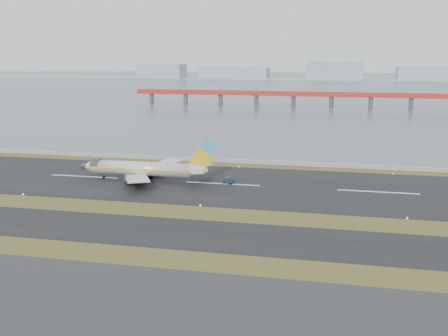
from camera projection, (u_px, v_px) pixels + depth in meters
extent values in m
plane|color=#3B4819|center=(191.00, 216.00, 120.37)|extent=(1000.00, 1000.00, 0.00)
cube|color=black|center=(174.00, 233.00, 108.90)|extent=(1000.00, 18.00, 0.10)
cube|color=black|center=(223.00, 184.00, 149.00)|extent=(1000.00, 45.00, 0.10)
cube|color=gray|center=(244.00, 161.00, 177.55)|extent=(1000.00, 2.50, 1.00)
cube|color=#495669|center=(319.00, 87.00, 559.52)|extent=(1400.00, 800.00, 1.30)
cube|color=red|center=(332.00, 95.00, 353.17)|extent=(260.00, 5.00, 1.60)
cube|color=red|center=(332.00, 93.00, 352.86)|extent=(260.00, 0.40, 1.40)
cylinder|color=#4C4C51|center=(186.00, 100.00, 374.94)|extent=(2.80, 2.80, 7.00)
cylinder|color=#4C4C51|center=(331.00, 103.00, 354.08)|extent=(2.80, 2.80, 7.00)
cube|color=#9AABB6|center=(327.00, 79.00, 712.27)|extent=(1400.00, 80.00, 1.00)
cube|color=#9AABB6|center=(162.00, 71.00, 758.24)|extent=(60.00, 35.00, 18.00)
cube|color=#9AABB6|center=(234.00, 73.00, 736.92)|extent=(90.00, 35.00, 14.00)
cube|color=#9AABB6|center=(335.00, 71.00, 707.86)|extent=(70.00, 35.00, 22.00)
cube|color=#9AABB6|center=(444.00, 74.00, 680.23)|extent=(110.00, 35.00, 16.00)
cylinder|color=silver|center=(141.00, 169.00, 151.68)|extent=(28.00, 3.80, 3.80)
cone|color=silver|center=(88.00, 166.00, 155.06)|extent=(3.20, 3.80, 3.80)
cone|color=silver|center=(199.00, 170.00, 148.09)|extent=(5.00, 3.80, 3.80)
cube|color=yellow|center=(138.00, 170.00, 149.84)|extent=(31.00, 0.06, 0.45)
cube|color=yellow|center=(143.00, 167.00, 153.51)|extent=(31.00, 0.06, 0.45)
cube|color=silver|center=(137.00, 178.00, 143.23)|extent=(11.31, 15.89, 1.66)
cube|color=silver|center=(159.00, 165.00, 159.45)|extent=(11.31, 15.89, 1.66)
cylinder|color=#3A393F|center=(135.00, 180.00, 146.23)|extent=(4.20, 2.10, 2.10)
cylinder|color=#3A393F|center=(151.00, 171.00, 157.68)|extent=(4.20, 2.10, 2.10)
cube|color=yellow|center=(201.00, 160.00, 147.33)|extent=(6.80, 0.35, 6.85)
cube|color=#469DC6|center=(208.00, 146.00, 146.17)|extent=(4.85, 0.37, 4.90)
cube|color=silver|center=(196.00, 171.00, 144.30)|extent=(5.64, 6.80, 0.22)
cube|color=silver|center=(203.00, 166.00, 151.56)|extent=(5.64, 6.80, 0.22)
cylinder|color=black|center=(104.00, 178.00, 154.69)|extent=(0.80, 0.28, 0.80)
cylinder|color=black|center=(143.00, 182.00, 149.28)|extent=(1.00, 0.38, 1.00)
cylinder|color=black|center=(150.00, 177.00, 154.62)|extent=(1.00, 0.38, 1.00)
cube|color=#16243C|center=(229.00, 181.00, 149.10)|extent=(3.10, 2.31, 1.03)
cube|color=#3A393F|center=(228.00, 178.00, 149.13)|extent=(1.54, 1.59, 0.60)
cylinder|color=black|center=(224.00, 183.00, 149.08)|extent=(0.65, 0.43, 0.60)
cylinder|color=black|center=(227.00, 182.00, 150.25)|extent=(0.65, 0.43, 0.60)
cylinder|color=black|center=(230.00, 184.00, 148.15)|extent=(0.65, 0.43, 0.60)
cylinder|color=black|center=(233.00, 183.00, 149.32)|extent=(0.65, 0.43, 0.60)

